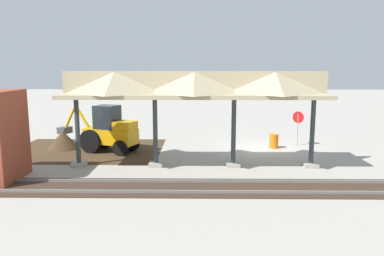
{
  "coord_description": "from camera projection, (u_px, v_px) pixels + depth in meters",
  "views": [
    {
      "loc": [
        3.91,
        23.11,
        5.16
      ],
      "look_at": [
        4.24,
        1.74,
        1.6
      ],
      "focal_mm": 35.0,
      "sensor_mm": 36.0,
      "label": 1
    }
  ],
  "objects": [
    {
      "name": "dirt_work_zone",
      "position": [
        87.0,
        150.0,
        23.16
      ],
      "size": [
        9.19,
        7.0,
        0.01
      ],
      "primitive_type": "cube",
      "color": "#42301E",
      "rests_on": "ground"
    },
    {
      "name": "platform_canopy",
      "position": [
        194.0,
        86.0,
        18.74
      ],
      "size": [
        13.22,
        3.2,
        4.9
      ],
      "color": "#9E998E",
      "rests_on": "ground"
    },
    {
      "name": "ground_plane",
      "position": [
        260.0,
        149.0,
        23.58
      ],
      "size": [
        120.0,
        120.0,
        0.0
      ],
      "primitive_type": "plane",
      "color": "#9E998E"
    },
    {
      "name": "backhoe",
      "position": [
        108.0,
        131.0,
        22.61
      ],
      "size": [
        5.37,
        3.02,
        2.82
      ],
      "color": "orange",
      "rests_on": "ground"
    },
    {
      "name": "rail_tracks",
      "position": [
        289.0,
        188.0,
        15.9
      ],
      "size": [
        60.0,
        2.58,
        0.15
      ],
      "color": "slate",
      "rests_on": "ground"
    },
    {
      "name": "stop_sign",
      "position": [
        298.0,
        121.0,
        24.21
      ],
      "size": [
        0.61,
        0.5,
        2.26
      ],
      "color": "gray",
      "rests_on": "ground"
    },
    {
      "name": "traffic_barrel",
      "position": [
        274.0,
        141.0,
        23.65
      ],
      "size": [
        0.56,
        0.56,
        0.9
      ],
      "primitive_type": "cylinder",
      "color": "orange",
      "rests_on": "ground"
    },
    {
      "name": "dirt_mound",
      "position": [
        64.0,
        149.0,
        23.55
      ],
      "size": [
        4.03,
        4.03,
        2.3
      ],
      "primitive_type": "cone",
      "color": "#42301E",
      "rests_on": "ground"
    }
  ]
}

